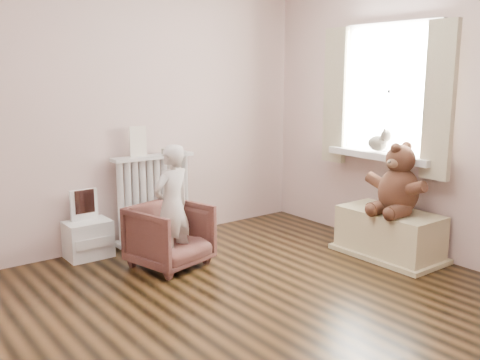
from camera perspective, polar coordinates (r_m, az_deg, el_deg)
floor at (r=3.97m, az=2.27°, el=-12.72°), size 3.60×3.60×0.01m
back_wall at (r=5.14m, az=-10.59°, el=7.66°), size 3.60×0.02×2.60m
right_wall at (r=4.98m, az=18.73°, el=7.13°), size 0.02×3.60×2.60m
window at (r=5.11m, az=15.77°, el=9.09°), size 0.03×0.90×1.10m
window_sill at (r=5.09m, az=14.81°, el=2.56°), size 0.22×1.10×0.06m
curtain_left at (r=4.70m, az=20.50°, el=7.89°), size 0.06×0.26×1.30m
curtain_right at (r=5.39m, az=10.15°, el=8.80°), size 0.06×0.26×1.30m
radiator at (r=5.20m, az=-9.12°, el=-2.41°), size 0.81×0.15×0.85m
paper_doll at (r=5.02m, az=-10.83°, el=4.06°), size 0.17×0.01×0.28m
tin_a at (r=5.17m, az=-7.92°, el=3.09°), size 0.09×0.09×0.05m
toy_vanity at (r=4.93m, az=-15.96°, el=-4.88°), size 0.39×0.28×0.61m
armchair at (r=4.57m, az=-7.49°, el=-5.91°), size 0.70×0.71×0.54m
child at (r=4.46m, az=-7.26°, el=-2.78°), size 0.42×0.33×1.03m
toy_bench at (r=4.97m, az=15.63°, el=-5.61°), size 0.47×0.88×0.42m
teddy_bear at (r=4.80m, az=16.60°, el=-0.48°), size 0.52×0.41×0.61m
plush_cat at (r=5.09m, az=14.54°, el=4.05°), size 0.23×0.29×0.22m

